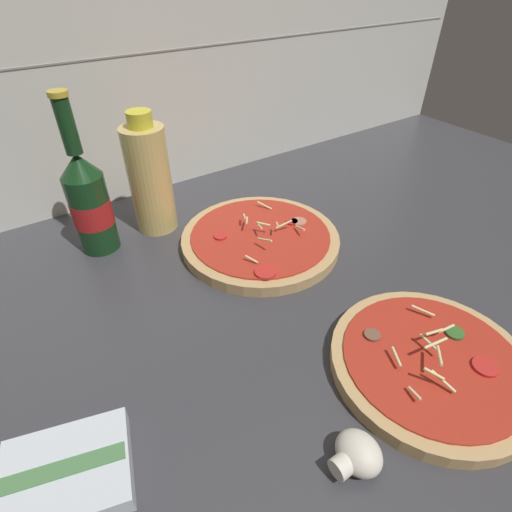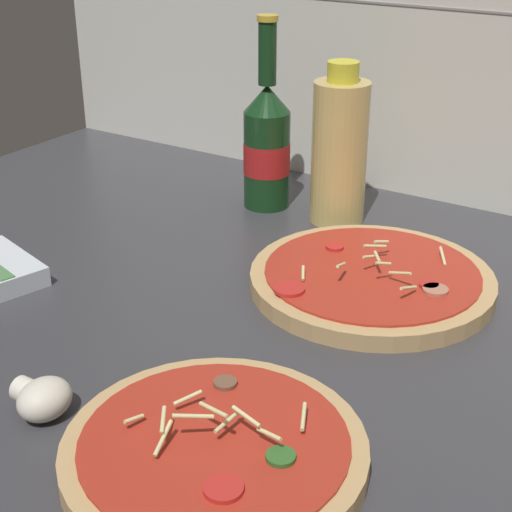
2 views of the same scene
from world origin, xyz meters
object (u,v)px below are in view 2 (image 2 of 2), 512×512
(oil_bottle, at_px, (339,150))
(mushroom_left, at_px, (42,398))
(pizza_far, at_px, (371,280))
(beer_bottle, at_px, (267,144))
(pizza_near, at_px, (215,451))

(oil_bottle, bearing_deg, mushroom_left, -91.21)
(pizza_far, relative_size, beer_bottle, 1.05)
(pizza_near, relative_size, mushroom_left, 4.61)
(oil_bottle, bearing_deg, pizza_near, -73.31)
(pizza_far, height_order, oil_bottle, oil_bottle)
(pizza_near, xyz_separation_m, pizza_far, (-0.02, 0.35, 0.00))
(pizza_near, distance_m, beer_bottle, 0.57)
(pizza_far, height_order, mushroom_left, pizza_far)
(pizza_far, xyz_separation_m, oil_bottle, (-0.13, 0.16, 0.09))
(pizza_far, bearing_deg, oil_bottle, 128.62)
(oil_bottle, xyz_separation_m, mushroom_left, (-0.01, -0.54, -0.08))
(oil_bottle, relative_size, mushroom_left, 4.05)
(beer_bottle, bearing_deg, mushroom_left, -79.36)
(pizza_near, distance_m, pizza_far, 0.35)
(pizza_near, xyz_separation_m, beer_bottle, (-0.26, 0.50, 0.08))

